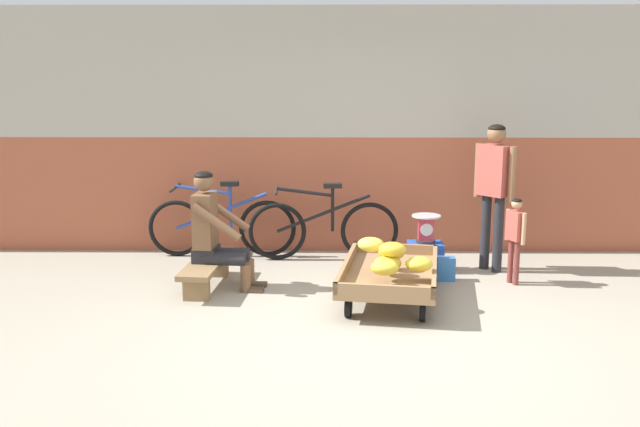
{
  "coord_description": "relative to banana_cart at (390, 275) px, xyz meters",
  "views": [
    {
      "loc": [
        -0.3,
        -5.34,
        2.11
      ],
      "look_at": [
        -0.36,
        1.27,
        0.75
      ],
      "focal_mm": 40.41,
      "sensor_mm": 36.0,
      "label": 1
    }
  ],
  "objects": [
    {
      "name": "ground_plane",
      "position": [
        -0.28,
        -0.97,
        -0.24
      ],
      "size": [
        80.0,
        80.0,
        0.0
      ],
      "primitive_type": "plane",
      "color": "gray"
    },
    {
      "name": "back_wall",
      "position": [
        -0.28,
        1.95,
        1.14
      ],
      "size": [
        16.0,
        0.3,
        2.76
      ],
      "color": "#A35138",
      "rests_on": "ground"
    },
    {
      "name": "banana_cart",
      "position": [
        0.0,
        0.0,
        0.0
      ],
      "size": [
        1.05,
        1.55,
        0.36
      ],
      "color": "#8E6B47",
      "rests_on": "ground"
    },
    {
      "name": "banana_pile",
      "position": [
        -0.01,
        -0.2,
        0.23
      ],
      "size": [
        0.67,
        0.69,
        0.26
      ],
      "color": "gold",
      "rests_on": "banana_cart"
    },
    {
      "name": "low_bench",
      "position": [
        -1.74,
        0.36,
        -0.04
      ],
      "size": [
        0.39,
        1.12,
        0.27
      ],
      "color": "olive",
      "rests_on": "ground"
    },
    {
      "name": "vendor_seated",
      "position": [
        -1.65,
        0.35,
        0.33
      ],
      "size": [
        0.7,
        0.52,
        1.14
      ],
      "color": "brown",
      "rests_on": "ground"
    },
    {
      "name": "plastic_crate",
      "position": [
        0.46,
        0.99,
        -0.09
      ],
      "size": [
        0.36,
        0.28,
        0.3
      ],
      "color": "#234CA8",
      "rests_on": "ground"
    },
    {
      "name": "weighing_scale",
      "position": [
        0.46,
        0.99,
        0.21
      ],
      "size": [
        0.3,
        0.3,
        0.29
      ],
      "color": "#28282D",
      "rests_on": "plastic_crate"
    },
    {
      "name": "bicycle_near_left",
      "position": [
        -1.76,
        1.55,
        0.11
      ],
      "size": [
        1.66,
        0.48,
        0.86
      ],
      "color": "black",
      "rests_on": "ground"
    },
    {
      "name": "bicycle_far_left",
      "position": [
        -0.62,
        1.42,
        0.11
      ],
      "size": [
        1.66,
        0.48,
        0.86
      ],
      "color": "black",
      "rests_on": "ground"
    },
    {
      "name": "customer_adult",
      "position": [
        1.15,
        1.01,
        0.71
      ],
      "size": [
        0.36,
        0.39,
        1.53
      ],
      "color": "#232328",
      "rests_on": "ground"
    },
    {
      "name": "customer_child",
      "position": [
        1.26,
        0.53,
        0.29
      ],
      "size": [
        0.18,
        0.25,
        0.85
      ],
      "color": "brown",
      "rests_on": "ground"
    },
    {
      "name": "shopping_bag",
      "position": [
        0.61,
        0.63,
        -0.12
      ],
      "size": [
        0.18,
        0.12,
        0.24
      ],
      "primitive_type": "cube",
      "color": "#3370B7",
      "rests_on": "ground"
    }
  ]
}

